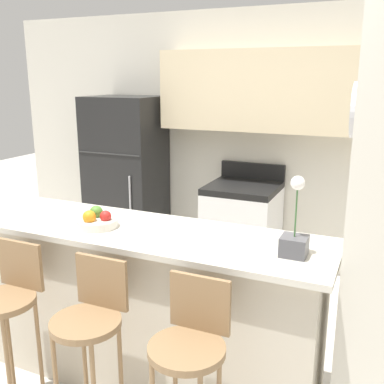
# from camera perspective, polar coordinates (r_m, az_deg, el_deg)

# --- Properties ---
(ground_plane) EXTENTS (14.00, 14.00, 0.00)m
(ground_plane) POSITION_cam_1_polar(r_m,az_deg,el_deg) (3.19, -5.91, -22.39)
(ground_plane) COLOR beige
(wall_back) EXTENTS (5.60, 0.38, 2.55)m
(wall_back) POSITION_cam_1_polar(r_m,az_deg,el_deg) (4.46, 9.11, 8.81)
(wall_back) COLOR silver
(wall_back) RESTS_ON ground_plane
(counter_bar) EXTENTS (2.29, 0.65, 1.03)m
(counter_bar) POSITION_cam_1_polar(r_m,az_deg,el_deg) (2.91, -6.18, -14.19)
(counter_bar) COLOR beige
(counter_bar) RESTS_ON ground_plane
(refrigerator) EXTENTS (0.74, 0.63, 1.71)m
(refrigerator) POSITION_cam_1_polar(r_m,az_deg,el_deg) (4.86, -8.34, 1.80)
(refrigerator) COLOR black
(refrigerator) RESTS_ON ground_plane
(stove_range) EXTENTS (0.66, 0.66, 1.07)m
(stove_range) POSITION_cam_1_polar(r_m,az_deg,el_deg) (4.43, 6.36, -4.74)
(stove_range) COLOR white
(stove_range) RESTS_ON ground_plane
(bar_stool_left) EXTENTS (0.36, 0.36, 1.01)m
(bar_stool_left) POSITION_cam_1_polar(r_m,az_deg,el_deg) (2.79, -22.28, -12.94)
(bar_stool_left) COLOR olive
(bar_stool_left) RESTS_ON ground_plane
(bar_stool_mid) EXTENTS (0.36, 0.36, 1.01)m
(bar_stool_mid) POSITION_cam_1_polar(r_m,az_deg,el_deg) (2.45, -12.75, -16.14)
(bar_stool_mid) COLOR olive
(bar_stool_mid) RESTS_ON ground_plane
(bar_stool_right) EXTENTS (0.36, 0.36, 1.01)m
(bar_stool_right) POSITION_cam_1_polar(r_m,az_deg,el_deg) (2.20, -0.25, -19.55)
(bar_stool_right) COLOR olive
(bar_stool_right) RESTS_ON ground_plane
(orchid_vase) EXTENTS (0.13, 0.13, 0.41)m
(orchid_vase) POSITION_cam_1_polar(r_m,az_deg,el_deg) (2.33, 12.89, -5.46)
(orchid_vase) COLOR #4C4C51
(orchid_vase) RESTS_ON counter_bar
(fruit_bowl) EXTENTS (0.25, 0.25, 0.12)m
(fruit_bowl) POSITION_cam_1_polar(r_m,az_deg,el_deg) (2.77, -11.95, -3.55)
(fruit_bowl) COLOR silver
(fruit_bowl) RESTS_ON counter_bar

